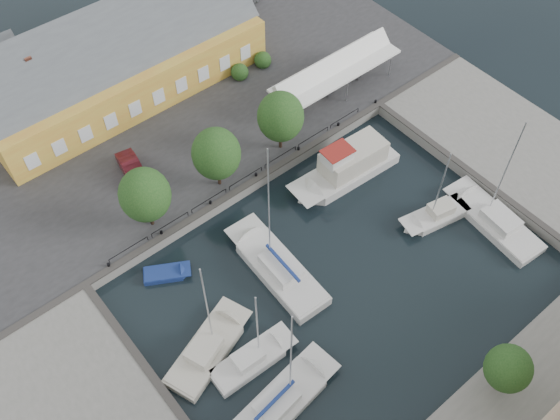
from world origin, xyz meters
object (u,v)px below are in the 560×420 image
at_px(launch_nw, 166,274).
at_px(west_boat_c, 252,361).
at_px(east_boat_b, 436,216).
at_px(trawler, 348,168).
at_px(east_boat_c, 494,223).
at_px(west_boat_b, 208,351).
at_px(center_sailboat, 278,270).
at_px(car_red, 132,169).
at_px(tent_canopy, 336,71).
at_px(car_silver, 246,1).
at_px(warehouse, 112,63).
at_px(west_boat_d, 280,403).

bearing_deg(launch_nw, west_boat_c, -86.11).
bearing_deg(east_boat_b, trawler, 106.96).
bearing_deg(west_boat_c, trawler, 26.34).
xyz_separation_m(east_boat_c, west_boat_b, (-25.99, 5.99, 0.00)).
relative_size(center_sailboat, west_boat_b, 1.29).
bearing_deg(car_red, tent_canopy, 1.09).
relative_size(tent_canopy, center_sailboat, 0.98).
relative_size(center_sailboat, east_boat_b, 1.57).
height_order(east_boat_b, east_boat_c, east_boat_c).
relative_size(tent_canopy, car_silver, 3.41).
height_order(car_red, center_sailboat, center_sailboat).
bearing_deg(launch_nw, warehouse, 68.81).
bearing_deg(east_boat_c, car_red, 131.96).
relative_size(west_boat_d, launch_nw, 3.07).
xyz_separation_m(car_red, east_boat_c, (21.37, -23.77, -1.50)).
bearing_deg(car_silver, car_red, 101.41).
bearing_deg(west_boat_c, center_sailboat, 36.70).
bearing_deg(trawler, car_silver, 72.64).
height_order(trawler, east_boat_b, east_boat_b).
height_order(west_boat_b, west_boat_d, west_boat_d).
bearing_deg(trawler, center_sailboat, -160.51).
bearing_deg(car_silver, trawler, 143.31).
bearing_deg(east_boat_c, warehouse, 115.75).
bearing_deg(west_boat_b, west_boat_d, -75.75).
xyz_separation_m(tent_canopy, east_boat_c, (0.00, -20.56, -3.43)).
bearing_deg(tent_canopy, warehouse, 140.14).
xyz_separation_m(warehouse, west_boat_b, (-9.39, -28.43, -4.17)).
distance_m(trawler, east_boat_b, 8.97).
relative_size(warehouse, tent_canopy, 2.04).
xyz_separation_m(west_boat_d, launch_nw, (-0.32, 14.20, -0.18)).
height_order(trawler, west_boat_b, west_boat_b).
bearing_deg(tent_canopy, east_boat_b, -101.18).
bearing_deg(tent_canopy, west_boat_d, -139.07).
distance_m(center_sailboat, east_boat_b, 14.80).
bearing_deg(east_boat_c, trawler, 116.04).
xyz_separation_m(car_silver, east_boat_b, (-5.36, -34.03, -1.44)).
xyz_separation_m(west_boat_b, launch_nw, (1.34, 7.68, -0.17)).
bearing_deg(launch_nw, center_sailboat, -37.63).
bearing_deg(launch_nw, car_silver, 42.01).
xyz_separation_m(car_silver, west_boat_b, (-28.00, -31.69, -1.44)).
height_order(car_red, east_boat_b, east_boat_b).
xyz_separation_m(trawler, east_boat_c, (5.96, -12.19, -0.76)).
bearing_deg(west_boat_c, warehouse, 76.73).
distance_m(trawler, east_boat_c, 13.59).
bearing_deg(warehouse, west_boat_b, -108.27).
height_order(warehouse, west_boat_d, west_boat_d).
bearing_deg(car_silver, tent_canopy, 153.96).
relative_size(trawler, west_boat_c, 1.17).
height_order(center_sailboat, west_boat_c, center_sailboat).
xyz_separation_m(tent_canopy, west_boat_c, (-23.94, -17.27, -3.42)).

